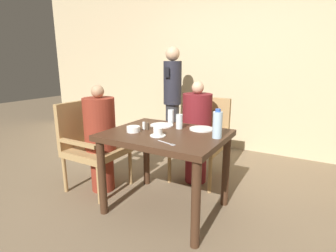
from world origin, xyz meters
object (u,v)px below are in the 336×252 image
Objects in this scene: diner_in_far_chair at (197,132)px; standing_host at (172,97)px; chair_left_side at (91,142)px; glass_tall_mid at (179,122)px; bowl_small at (133,129)px; glass_tall_near at (171,116)px; plate_main_right at (162,125)px; plate_main_left at (202,129)px; diner_in_left_chair at (101,138)px; teacup_with_saucer at (158,133)px; chair_far_side at (202,136)px; water_bottle at (217,125)px.

standing_host reaches higher than diner_in_far_chair.
chair_left_side is 6.95× the size of glass_tall_mid.
bowl_small is 0.89× the size of glass_tall_near.
standing_host is at bearing 107.04° from bowl_small.
glass_tall_mid is at bearing -3.64° from plate_main_right.
diner_in_left_chair is at bearing -165.99° from plate_main_left.
diner_in_far_chair reaches higher than plate_main_left.
chair_far_side is at bearing 90.01° from teacup_with_saucer.
chair_far_side is (0.93, 0.83, 0.00)m from chair_left_side.
plate_main_left is 0.93× the size of water_bottle.
diner_in_left_chair reaches higher than plate_main_right.
plate_main_right is 0.93× the size of water_bottle.
diner_in_left_chair reaches higher than water_bottle.
plate_main_left is (1.16, 0.25, 0.24)m from chair_left_side.
glass_tall_mid is (-0.41, 0.12, -0.04)m from water_bottle.
diner_in_left_chair is 0.88m from glass_tall_mid.
diner_in_left_chair is 0.82m from teacup_with_saucer.
plate_main_right is 0.36m from teacup_with_saucer.
diner_in_far_chair reaches higher than water_bottle.
plate_main_left is (1.02, 0.25, 0.17)m from diner_in_left_chair.
bowl_small is at bearing -142.53° from plate_main_left.
glass_tall_near is at bearing -61.84° from standing_host.
bowl_small is at bearing -108.08° from plate_main_right.
chair_far_side is 1.02m from bowl_small.
plate_main_left is at bearing -67.89° from chair_far_side.
diner_in_far_chair reaches higher than teacup_with_saucer.
glass_tall_near is (0.64, 0.35, 0.23)m from diner_in_left_chair.
diner_in_left_chair reaches higher than chair_left_side.
plate_main_left is at bearing 58.79° from teacup_with_saucer.
chair_left_side is 0.83m from plate_main_right.
teacup_with_saucer is 1.10× the size of bowl_small.
glass_tall_mid reaches higher than bowl_small.
diner_in_far_chair is 0.73× the size of standing_host.
water_bottle is 1.78× the size of glass_tall_mid.
chair_left_side is 7.10× the size of teacup_with_saucer.
bowl_small is at bearing -134.70° from glass_tall_mid.
diner_in_far_chair is (-0.00, -0.15, 0.08)m from chair_far_side.
standing_host reaches higher than glass_tall_mid.
bowl_small reaches higher than plate_main_right.
plate_main_right is (0.78, 0.19, 0.24)m from chair_left_side.
glass_tall_mid is at bearing -58.75° from standing_host.
diner_in_far_chair is 8.65× the size of teacup_with_saucer.
standing_host is 1.86m from water_bottle.
glass_tall_mid reaches higher than plate_main_right.
plate_main_left is (0.98, -1.23, -0.09)m from standing_host.
diner_in_left_chair is at bearing -163.03° from plate_main_right.
standing_host is 1.53m from glass_tall_mid.
water_bottle is at bearing -59.66° from chair_far_side.
standing_host reaches higher than glass_tall_near.
chair_far_side is at bearing 112.11° from plate_main_left.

